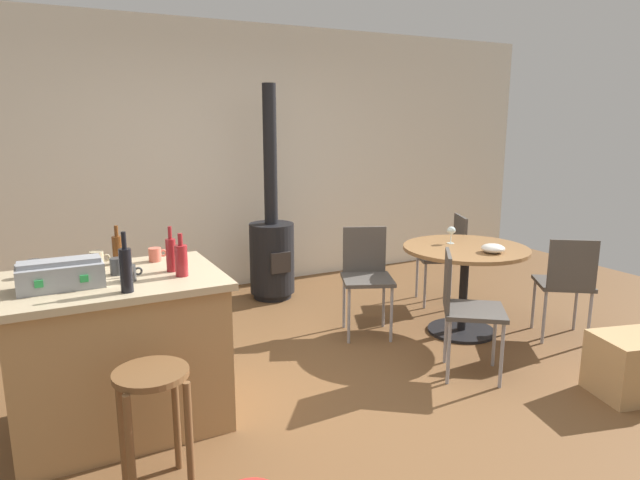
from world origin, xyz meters
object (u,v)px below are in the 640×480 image
Objects in this scene: cup_2 at (128,273)px; wine_glass at (451,231)px; bottle_0 at (126,269)px; cardboard_box at (632,366)px; folding_chair_far at (366,272)px; cup_0 at (35,268)px; cup_1 at (155,255)px; cup_3 at (117,266)px; cup_4 at (97,259)px; wooden_stool at (153,402)px; bottle_1 at (181,260)px; dining_table at (465,267)px; bottle_3 at (171,254)px; toolbox at (61,275)px; kitchen_island at (119,352)px; folding_chair_left at (464,304)px; serving_bowl at (493,248)px; bottle_2 at (118,249)px; wood_stove at (272,246)px; folding_chair_near at (447,252)px; folding_chair_right at (566,280)px.

cup_2 is 2.68m from wine_glass.
bottle_0 is 0.67× the size of cardboard_box.
folding_chair_far is 8.18× the size of cup_0.
cup_1 is 0.43m from cup_2.
cup_0 is 0.45m from cup_3.
cup_3 is at bearing -69.62° from cup_4.
wooden_stool is 0.83m from bottle_1.
cup_3 is (-2.70, -0.14, 0.37)m from dining_table.
bottle_0 reaches higher than bottle_3.
toolbox is at bearing -147.46° from cup_1.
kitchen_island is 4.79× the size of bottle_1.
folding_chair_far is (-0.71, 0.38, -0.04)m from dining_table.
folding_chair_left is 2.18m from cup_2.
cup_4 is 0.64× the size of serving_bowl.
cup_3 is (-0.04, 0.16, 0.00)m from cup_2.
bottle_1 is 0.92× the size of bottle_3.
serving_bowl is at bearing -40.20° from folding_chair_far.
wood_stove is at bearing 42.73° from bottle_2.
folding_chair_far is 2.10× the size of toolbox.
bottle_2 is at bearing 49.10° from toolbox.
cup_0 reaches higher than cardboard_box.
wine_glass is (2.63, 0.05, -0.14)m from bottle_2.
toolbox is (-0.26, -0.08, 0.51)m from kitchen_island.
cup_2 is (-3.05, -0.99, 0.42)m from folding_chair_near.
bottle_2 is 0.51× the size of cardboard_box.
toolbox reaches higher than cup_0.
bottle_3 is 1.84× the size of wine_glass.
toolbox is at bearing 161.74° from cardboard_box.
bottle_3 is (-1.87, 0.39, 0.47)m from folding_chair_left.
cardboard_box is at bearing -23.18° from bottle_3.
wooden_stool is at bearing 171.60° from cardboard_box.
kitchen_island is 2.47m from wood_stove.
bottle_2 is 1.96× the size of cup_2.
folding_chair_near is 4.74× the size of serving_bowl.
cardboard_box is (0.93, -1.73, -0.32)m from folding_chair_far.
bottle_2 is at bearing 10.48° from cup_0.
cup_3 is at bearing -139.91° from cup_1.
toolbox is 0.59m from bottle_3.
bottle_1 is (0.30, 0.57, 0.52)m from wooden_stool.
bottle_2 is 0.26m from cup_3.
serving_bowl is at bearing -0.92° from bottle_3.
cup_4 is at bearing 97.69° from bottle_0.
wood_stove is 4.48× the size of cardboard_box.
cup_2 is 2.71m from serving_bowl.
bottle_0 is 2.69× the size of cup_4.
toolbox is at bearing -179.49° from serving_bowl.
cup_4 is (-0.40, 0.42, -0.05)m from bottle_1.
bottle_0 is at bearing 93.00° from wooden_stool.
kitchen_island is 3.35m from folding_chair_right.
cup_1 is 0.79× the size of wine_glass.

